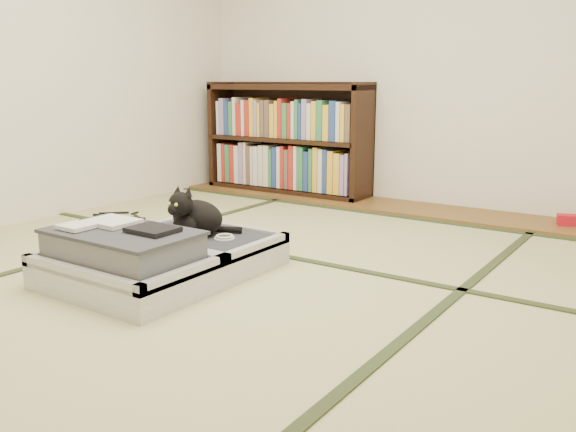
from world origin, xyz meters
The scene contains 9 objects.
floor centered at (0.00, 0.00, 0.00)m, with size 4.50×4.50×0.00m, color tan.
wood_strip centered at (0.00, 2.00, 0.01)m, with size 4.00×0.50×0.02m, color brown.
red_item centered at (1.18, 2.03, 0.06)m, with size 0.15×0.09×0.07m, color red.
tatami_borders centered at (0.00, 0.49, 0.00)m, with size 4.00×4.50×0.01m.
bookcase centered at (-1.13, 2.07, 0.45)m, with size 1.51×0.34×0.97m.
suitcase centered at (-0.32, -0.26, 0.11)m, with size 0.79×1.06×0.31m.
cat centered at (-0.34, 0.03, 0.26)m, with size 0.35×0.35×0.28m.
cable_coil centered at (-0.15, 0.06, 0.16)m, with size 0.11×0.11×0.03m.
hanger centered at (-1.56, 0.59, 0.01)m, with size 0.44×0.26×0.01m.
Camera 1 is at (1.84, -2.29, 0.96)m, focal length 38.00 mm.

